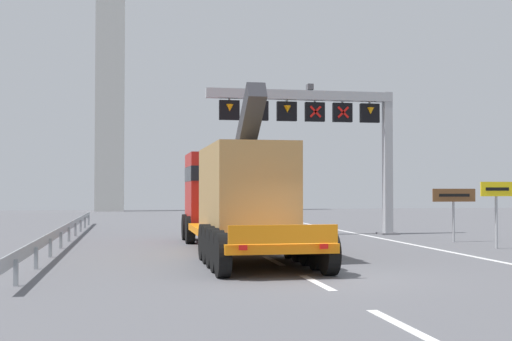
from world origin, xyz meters
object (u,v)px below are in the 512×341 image
Objects in this scene: heavy_haul_truck_orange at (233,194)px; tourist_info_sign_brown at (454,200)px; bridge_pylon_distant at (110,21)px; exit_sign_yellow at (497,199)px; overhead_lane_gantry at (324,120)px.

tourist_info_sign_brown is at bearing 11.60° from heavy_haul_truck_orange.
heavy_haul_truck_orange reaches higher than tourist_info_sign_brown.
heavy_haul_truck_orange is 9.64m from tourist_info_sign_brown.
tourist_info_sign_brown is at bearing -70.29° from bridge_pylon_distant.
bridge_pylon_distant is at bearing 109.71° from tourist_info_sign_brown.
bridge_pylon_distant is (-15.24, 45.52, 17.08)m from exit_sign_yellow.
overhead_lane_gantry is 9.48m from heavy_haul_truck_orange.
heavy_haul_truck_orange is 9.59m from exit_sign_yellow.
heavy_haul_truck_orange reaches higher than exit_sign_yellow.
exit_sign_yellow is 1.11× the size of tourist_info_sign_brown.
bridge_pylon_distant reaches higher than overhead_lane_gantry.
tourist_info_sign_brown is (-0.07, 3.18, -0.12)m from exit_sign_yellow.
tourist_info_sign_brown is (4.04, -5.04, -3.75)m from overhead_lane_gantry.
heavy_haul_truck_orange is 47.74m from bridge_pylon_distant.
heavy_haul_truck_orange is 6.43× the size of tourist_info_sign_brown.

